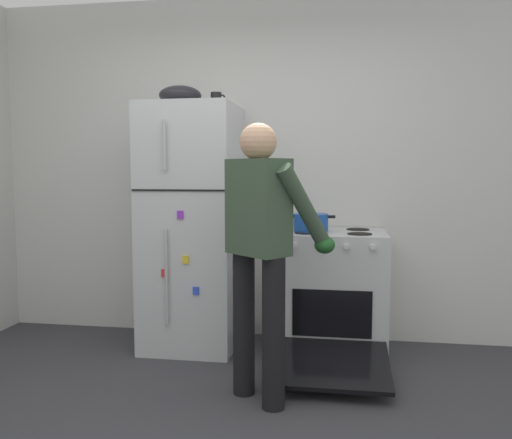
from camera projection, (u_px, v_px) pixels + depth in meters
The scene contains 7 objects.
kitchen_wall_back at pixel (260, 169), 4.16m from camera, with size 6.00×0.10×2.70m, color silver.
refrigerator at pixel (192, 227), 3.90m from camera, with size 0.68×0.72×1.82m.
stove_range at pixel (332, 294), 3.76m from camera, with size 0.76×1.21×0.90m.
person_cook at pixel (262, 238), 2.94m from camera, with size 0.64×0.67×1.60m.
red_pot at pixel (311, 222), 3.71m from camera, with size 0.35×0.25×0.12m.
coffee_mug at pixel (216, 99), 3.84m from camera, with size 0.11×0.08×0.10m.
mixing_bowl at pixel (180, 96), 3.83m from camera, with size 0.31×0.31×0.14m, color black.
Camera 1 is at (0.61, -2.19, 1.32)m, focal length 36.21 mm.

